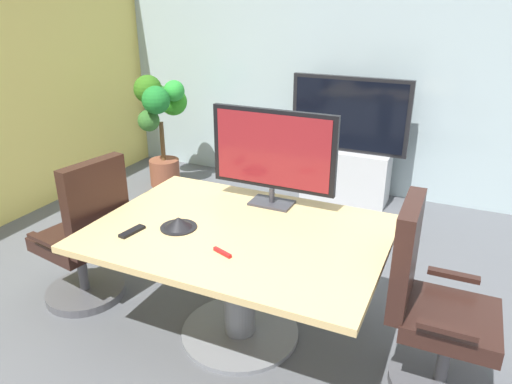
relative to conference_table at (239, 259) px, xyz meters
The scene contains 11 objects.
ground_plane 0.56m from the conference_table, 52.69° to the right, with size 6.72×6.72×0.00m, color #515459.
wall_back_glass_partition 2.94m from the conference_table, 89.36° to the left, with size 5.71×0.10×2.79m, color #9EB2B7.
conference_table is the anchor object (origin of this frame).
office_chair_left 1.14m from the conference_table, behind, with size 0.63×0.61×1.09m.
office_chair_right 1.13m from the conference_table, ahead, with size 0.60×0.57×1.09m.
tv_monitor 0.71m from the conference_table, 85.75° to the left, with size 0.84×0.18×0.64m.
wall_display_unit 2.46m from the conference_table, 89.35° to the left, with size 1.20×0.36×1.31m.
potted_plant 2.83m from the conference_table, 134.36° to the left, with size 0.59×0.71×1.25m.
conference_phone 0.43m from the conference_table, 159.92° to the right, with size 0.22×0.22×0.07m.
remote_control 0.66m from the conference_table, 152.07° to the right, with size 0.05×0.17×0.02m, color black.
whiteboard_marker 0.36m from the conference_table, 80.50° to the right, with size 0.13×0.02×0.02m, color red.
Camera 1 is at (1.11, -2.20, 2.05)m, focal length 33.40 mm.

